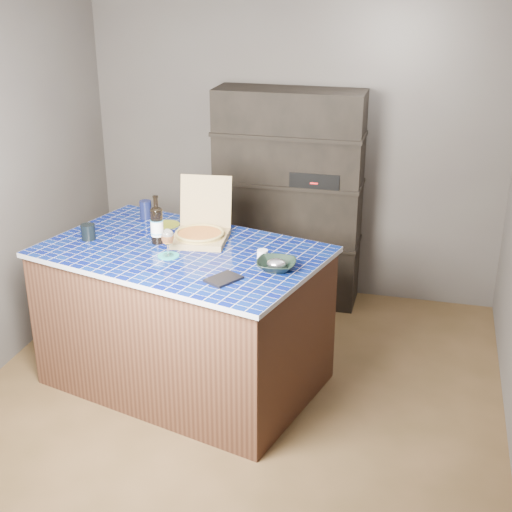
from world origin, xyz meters
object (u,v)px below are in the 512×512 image
(mead_bottle, at_px, (157,224))
(wine_glass, at_px, (168,237))
(dvd_case, at_px, (224,279))
(bowl, at_px, (276,265))
(kitchen_island, at_px, (184,317))
(pizza_box, at_px, (200,232))

(mead_bottle, relative_size, wine_glass, 1.83)
(dvd_case, xyz_separation_m, bowl, (0.27, 0.23, 0.02))
(kitchen_island, bearing_deg, mead_bottle, 173.04)
(pizza_box, height_order, mead_bottle, pizza_box)
(wine_glass, bearing_deg, dvd_case, -30.90)
(kitchen_island, height_order, dvd_case, dvd_case)
(pizza_box, height_order, bowl, pizza_box)
(mead_bottle, bearing_deg, pizza_box, 24.32)
(mead_bottle, xyz_separation_m, bowl, (0.87, -0.24, -0.10))
(mead_bottle, distance_m, wine_glass, 0.26)
(dvd_case, relative_size, bowl, 0.84)
(pizza_box, bearing_deg, mead_bottle, -161.63)
(wine_glass, relative_size, bowl, 0.75)
(kitchen_island, distance_m, pizza_box, 0.59)
(dvd_case, bearing_deg, pizza_box, 149.94)
(mead_bottle, xyz_separation_m, dvd_case, (0.60, -0.47, -0.12))
(wine_glass, bearing_deg, kitchen_island, 71.52)
(pizza_box, bearing_deg, dvd_case, -66.06)
(mead_bottle, bearing_deg, bowl, -15.56)
(pizza_box, xyz_separation_m, dvd_case, (0.34, -0.59, -0.05))
(mead_bottle, relative_size, dvd_case, 1.64)
(mead_bottle, bearing_deg, kitchen_island, -22.11)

